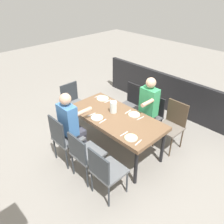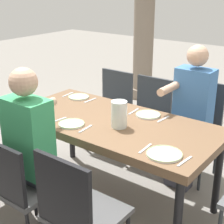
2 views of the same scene
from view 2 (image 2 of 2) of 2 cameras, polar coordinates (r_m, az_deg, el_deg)
The scene contains 23 objects.
ground_plane at distance 3.28m, azimuth -0.01°, elevation -13.73°, with size 16.00×16.00×0.00m, color gray.
dining_table at distance 2.94m, azimuth -0.01°, elevation -2.57°, with size 1.80×0.87×0.76m.
chair_west_north at distance 4.02m, azimuth -0.17°, elevation 1.25°, with size 0.44×0.44×0.89m.
chair_mid_north at distance 3.75m, azimuth 5.82°, elevation -0.12°, with size 0.44×0.44×0.89m.
chair_mid_south at distance 2.60m, azimuth -14.75°, elevation -11.34°, with size 0.44×0.44×0.87m.
chair_east_north at distance 3.52m, azimuth 13.62°, elevation -1.86°, with size 0.44×0.44×0.94m.
chair_east_south at distance 2.23m, azimuth -5.62°, elevation -15.71°, with size 0.44×0.44×0.94m.
diner_woman_green at distance 2.60m, azimuth -12.21°, elevation -6.09°, with size 0.35×0.49×1.33m.
diner_man_white at distance 3.31m, azimuth 12.53°, elevation -0.16°, with size 0.35×0.49×1.33m.
stone_column_near at distance 5.65m, azimuth 5.33°, elevation 16.35°, with size 0.42×0.42×2.89m.
plate_0 at distance 3.49m, azimuth -5.45°, elevation 2.48°, with size 0.21×0.21×0.02m.
fork_0 at distance 3.59m, azimuth -7.22°, elevation 2.84°, with size 0.02×0.17×0.01m, color silver.
spoon_0 at distance 3.40m, azimuth -3.57°, elevation 1.91°, with size 0.02×0.17×0.01m, color silver.
plate_1 at distance 2.85m, azimuth -6.63°, elevation -1.91°, with size 0.21×0.21×0.02m.
fork_1 at distance 2.95m, azimuth -8.75°, elevation -1.32°, with size 0.02×0.17×0.01m, color silver.
spoon_1 at distance 2.76m, azimuth -4.36°, elevation -2.76°, with size 0.02×0.17×0.01m, color silver.
plate_2 at distance 3.03m, azimuth 5.90°, elevation -0.42°, with size 0.22×0.22×0.02m.
fork_2 at distance 3.11m, azimuth 3.54°, elevation 0.08°, with size 0.02×0.17×0.01m, color silver.
spoon_2 at distance 2.97m, azimuth 8.36°, elevation -1.17°, with size 0.02×0.17×0.01m, color silver.
plate_3 at distance 2.39m, azimuth 8.52°, elevation -6.77°, with size 0.25×0.25×0.02m.
fork_3 at distance 2.45m, azimuth 5.44°, elevation -5.95°, with size 0.02×0.17×0.01m, color silver.
spoon_3 at distance 2.33m, azimuth 11.76°, elevation -7.87°, with size 0.02×0.17×0.01m, color silver.
water_pitcher at distance 2.76m, azimuth 1.16°, elevation -0.59°, with size 0.13×0.13×0.21m.
Camera 2 is at (1.63, -2.15, 1.87)m, focal length 56.07 mm.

